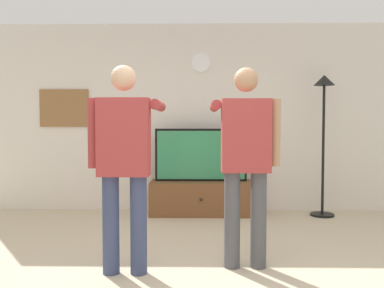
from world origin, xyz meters
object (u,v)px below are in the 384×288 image
television (201,155)px  floor_lamp (324,115)px  wall_clock (201,63)px  framed_picture (64,108)px  person_standing_nearer_couch (245,155)px  person_standing_nearer_lamp (124,156)px  tv_stand (201,198)px

television → floor_lamp: bearing=-3.8°
wall_clock → floor_lamp: 1.87m
framed_picture → person_standing_nearer_couch: 3.41m
television → person_standing_nearer_couch: person_standing_nearer_couch is taller
television → person_standing_nearer_lamp: bearing=-105.6°
television → person_standing_nearer_lamp: 2.42m
tv_stand → wall_clock: bearing=90.0°
person_standing_nearer_lamp → person_standing_nearer_couch: bearing=9.4°
floor_lamp → person_standing_nearer_lamp: size_ratio=1.10×
tv_stand → floor_lamp: floor_lamp is taller
framed_picture → person_standing_nearer_lamp: size_ratio=0.41×
tv_stand → person_standing_nearer_lamp: 2.49m
wall_clock → television: bearing=-90.0°
floor_lamp → person_standing_nearer_lamp: floor_lamp is taller
person_standing_nearer_lamp → person_standing_nearer_couch: size_ratio=1.00×
television → framed_picture: size_ratio=1.79×
television → framed_picture: (-1.99, 0.25, 0.66)m
television → person_standing_nearer_lamp: (-0.65, -2.33, 0.16)m
wall_clock → person_standing_nearer_couch: 2.69m
floor_lamp → person_standing_nearer_lamp: 3.23m
framed_picture → floor_lamp: bearing=-5.6°
tv_stand → television: (0.00, 0.05, 0.60)m
framed_picture → person_standing_nearer_lamp: (1.34, -2.57, -0.50)m
wall_clock → framed_picture: wall_clock is taller
framed_picture → person_standing_nearer_couch: bearing=-45.5°
framed_picture → television: bearing=-7.1°
person_standing_nearer_couch → floor_lamp: bearing=57.8°
person_standing_nearer_lamp → tv_stand: bearing=74.1°
tv_stand → television: size_ratio=1.10×
tv_stand → framed_picture: 2.37m
tv_stand → person_standing_nearer_lamp: size_ratio=0.81×
television → framed_picture: 2.11m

